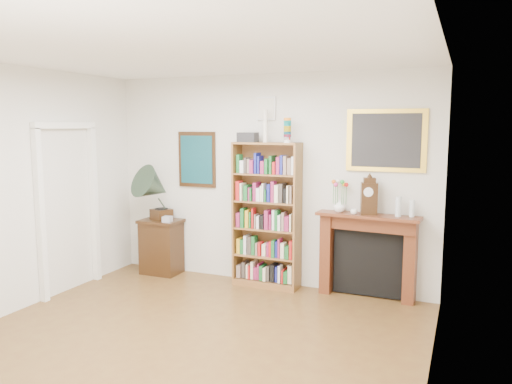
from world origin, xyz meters
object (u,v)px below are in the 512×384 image
Objects in this scene: gramophone at (155,189)px; cd_stack at (167,219)px; side_cabinet at (161,247)px; bookshelf at (267,207)px; bottle_right at (412,209)px; fireplace at (368,249)px; bottle_left at (398,207)px; flower_vase at (339,206)px; teacup at (354,212)px; mantel_clock at (369,197)px.

gramophone is 0.45m from cd_stack.
bookshelf is at bearing 1.19° from side_cabinet.
gramophone reaches higher than bottle_right.
fireplace is 6.35× the size of bottle_right.
side_cabinet is at bearing -178.62° from bottle_left.
flower_vase is at bearing -179.66° from bottle_right.
mantel_clock is at bearing 16.55° from teacup.
bottle_right is (3.43, 0.12, 0.77)m from side_cabinet.
bottle_left is (3.10, 0.18, 0.35)m from cd_stack.
fireplace is 1.57× the size of gramophone.
bottle_right is (0.15, 0.04, -0.02)m from bottle_left.
mantel_clock is at bearing 0.73° from side_cabinet.
bottle_left reaches higher than flower_vase.
bookshelf is at bearing 6.24° from cd_stack.
gramophone is at bearing -176.17° from bottle_right.
bottle_right is (0.67, 0.09, 0.07)m from teacup.
flower_vase is 0.78× the size of bottle_right.
flower_vase reaches higher than fireplace.
bookshelf is 1.75m from side_cabinet.
flower_vase is at bearing 3.38° from bookshelf.
bookshelf is 0.96m from flower_vase.
bookshelf is at bearing -176.52° from flower_vase.
flower_vase is at bearing 156.04° from teacup.
cd_stack is 2.42m from flower_vase.
bottle_left is (0.35, -0.06, 0.56)m from fireplace.
cd_stack is at bearing 165.31° from mantel_clock.
flower_vase is at bearing 155.61° from mantel_clock.
teacup is 0.52m from bottle_left.
mantel_clock is at bearing -79.04° from fireplace.
teacup is at bearing 2.78° from cd_stack.
cd_stack is 0.60× the size of bottle_right.
bookshelf is 1.34m from mantel_clock.
mantel_clock is (2.94, 0.19, 0.03)m from gramophone.
fireplace is 8.12× the size of flower_vase.
cd_stack is 3.12m from bottle_left.
side_cabinet is 6.56× the size of cd_stack.
cd_stack is 2.80m from mantel_clock.
fireplace is at bearing 35.68° from teacup.
flower_vase is (0.95, 0.06, 0.07)m from bookshelf.
teacup is 0.42× the size of bottle_right.
fireplace reaches higher than cd_stack.
bottle_right reaches higher than side_cabinet.
mantel_clock reaches higher than side_cabinet.
bottle_right is at bearing 1.89° from bookshelf.
cd_stack is at bearing -171.28° from fireplace.
flower_vase is 0.22m from teacup.
flower_vase is at bearing 27.30° from gramophone.
gramophone reaches higher than mantel_clock.
flower_vase is (2.57, 0.11, 0.74)m from side_cabinet.
bookshelf reaches higher than mantel_clock.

